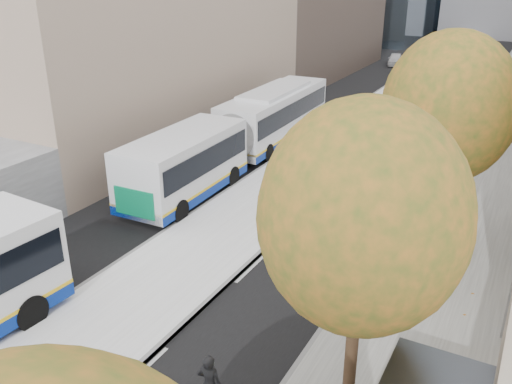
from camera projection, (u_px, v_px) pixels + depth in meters
The scene contains 6 objects.
bus_platform at pixel (351, 134), 33.72m from camera, with size 4.25×150.00×0.15m, color silver.
sidewalk at pixel (488, 154), 30.24m from camera, with size 4.75×150.00×0.08m, color gray.
tree_c at pixel (363, 218), 10.60m from camera, with size 4.20×4.20×7.28m.
tree_d at pixel (449, 108), 17.81m from camera, with size 4.40×4.40×7.60m.
bus_far at pixel (242, 132), 28.53m from camera, with size 3.08×18.06×3.00m.
distant_car at pixel (395, 59), 56.46m from camera, with size 1.46×3.62×1.23m, color #BCBCBC.
Camera 1 is at (6.29, 3.59, 9.86)m, focal length 38.00 mm.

